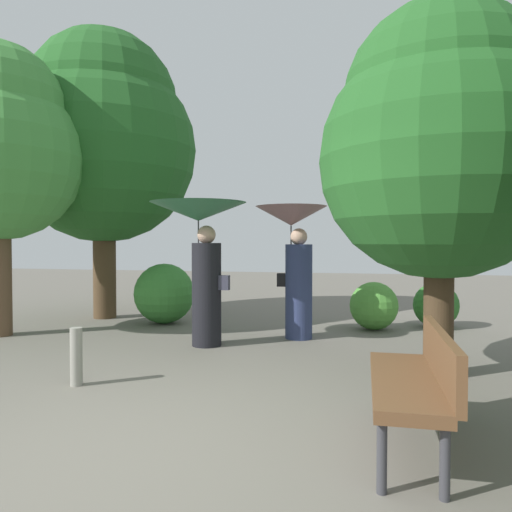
{
  "coord_description": "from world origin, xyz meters",
  "views": [
    {
      "loc": [
        1.63,
        -2.98,
        1.44
      ],
      "look_at": [
        0.0,
        3.96,
        1.24
      ],
      "focal_mm": 34.32,
      "sensor_mm": 36.0,
      "label": 1
    }
  ],
  "objects_px": {
    "person_right": "(294,247)",
    "path_marker_post": "(76,357)",
    "park_bench": "(417,376)",
    "person_left": "(201,240)",
    "tree_near_right": "(440,140)",
    "tree_near_left": "(103,136)"
  },
  "relations": [
    {
      "from": "person_right",
      "to": "park_bench",
      "type": "height_order",
      "value": "person_right"
    },
    {
      "from": "tree_near_right",
      "to": "park_bench",
      "type": "bearing_deg",
      "value": -101.26
    },
    {
      "from": "person_right",
      "to": "path_marker_post",
      "type": "bearing_deg",
      "value": 154.18
    },
    {
      "from": "person_left",
      "to": "tree_near_right",
      "type": "relative_size",
      "value": 0.5
    },
    {
      "from": "person_left",
      "to": "tree_near_right",
      "type": "height_order",
      "value": "tree_near_right"
    },
    {
      "from": "person_right",
      "to": "tree_near_left",
      "type": "xyz_separation_m",
      "value": [
        -3.81,
        1.14,
        2.07
      ]
    },
    {
      "from": "person_right",
      "to": "tree_near_left",
      "type": "height_order",
      "value": "tree_near_left"
    },
    {
      "from": "person_right",
      "to": "park_bench",
      "type": "relative_size",
      "value": 1.31
    },
    {
      "from": "person_left",
      "to": "park_bench",
      "type": "distance_m",
      "value": 4.03
    },
    {
      "from": "person_left",
      "to": "park_bench",
      "type": "relative_size",
      "value": 1.33
    },
    {
      "from": "person_left",
      "to": "path_marker_post",
      "type": "distance_m",
      "value": 2.49
    },
    {
      "from": "park_bench",
      "to": "path_marker_post",
      "type": "height_order",
      "value": "park_bench"
    },
    {
      "from": "person_right",
      "to": "park_bench",
      "type": "distance_m",
      "value": 4.07
    },
    {
      "from": "person_right",
      "to": "path_marker_post",
      "type": "relative_size",
      "value": 3.39
    },
    {
      "from": "person_left",
      "to": "tree_near_right",
      "type": "xyz_separation_m",
      "value": [
        3.0,
        -0.94,
        1.05
      ]
    },
    {
      "from": "person_left",
      "to": "park_bench",
      "type": "height_order",
      "value": "person_left"
    },
    {
      "from": "park_bench",
      "to": "tree_near_left",
      "type": "height_order",
      "value": "tree_near_left"
    },
    {
      "from": "path_marker_post",
      "to": "person_right",
      "type": "bearing_deg",
      "value": 58.84
    },
    {
      "from": "person_left",
      "to": "person_right",
      "type": "height_order",
      "value": "person_left"
    },
    {
      "from": "tree_near_left",
      "to": "path_marker_post",
      "type": "height_order",
      "value": "tree_near_left"
    },
    {
      "from": "tree_near_left",
      "to": "tree_near_right",
      "type": "relative_size",
      "value": 1.36
    },
    {
      "from": "park_bench",
      "to": "person_right",
      "type": "bearing_deg",
      "value": -159.62
    }
  ]
}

